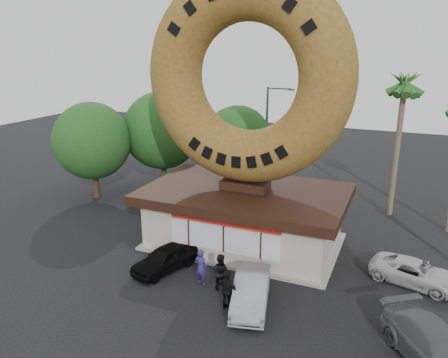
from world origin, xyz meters
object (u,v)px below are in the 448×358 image
donut_shop (245,215)px  person_right (228,291)px  car_white (416,273)px  car_black (165,259)px  person_left (201,267)px  person_center (220,272)px  car_grey (438,350)px  giant_donut (247,78)px  street_lamp (268,133)px  car_silver (251,291)px

donut_shop → person_right: size_ratio=6.19×
car_white → car_black: bearing=122.0°
person_right → donut_shop: bearing=-64.2°
person_left → car_black: bearing=-5.9°
person_center → donut_shop: bearing=-83.7°
person_right → car_grey: person_right is taller
person_center → person_right: person_right is taller
donut_shop → giant_donut: bearing=90.0°
street_lamp → car_black: 15.09m
person_right → car_grey: 8.28m
person_right → car_black: bearing=-12.8°
giant_donut → person_right: bearing=-75.8°
giant_donut → person_left: giant_donut is taller
person_right → car_white: (7.50, 5.49, -0.32)m
street_lamp → person_center: (2.53, -15.10, -3.59)m
person_right → car_black: (-4.26, 1.93, -0.27)m
street_lamp → car_grey: bearing=-55.1°
person_right → car_silver: person_right is taller
person_right → car_white: size_ratio=0.43×
donut_shop → car_grey: (9.92, -6.88, -1.03)m
giant_donut → street_lamp: 11.30m
person_center → car_silver: (1.79, -0.67, -0.20)m
car_black → car_white: size_ratio=0.89×
car_grey → street_lamp: bearing=89.4°
donut_shop → car_silver: (2.47, -5.75, -1.07)m
person_right → car_black: size_ratio=0.49×
giant_donut → donut_shop: bearing=-90.0°
person_right → person_center: bearing=-43.7°
person_left → person_right: bearing=151.3°
car_grey → giant_donut: bearing=109.7°
person_left → car_white: bearing=-149.7°
donut_shop → car_grey: bearing=-34.7°
street_lamp → person_right: size_ratio=4.42×
street_lamp → person_center: size_ratio=4.48×
car_silver → car_grey: bearing=-22.7°
giant_donut → person_center: (0.68, -5.10, -8.51)m
person_center → car_silver: size_ratio=0.42×
donut_shop → car_black: bearing=-119.9°
car_black → person_right: bearing=-5.0°
person_left → car_white: person_left is taller
street_lamp → person_left: (1.55, -15.10, -3.57)m
donut_shop → car_black: (-2.61, -4.55, -1.13)m
donut_shop → car_silver: 6.35m
person_right → street_lamp: bearing=-66.5°
car_silver → car_white: car_silver is taller
donut_shop → street_lamp: size_ratio=1.40×
giant_donut → person_right: 10.83m
person_left → person_right: person_left is taller
donut_shop → car_white: 9.28m
giant_donut → person_center: bearing=-82.4°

